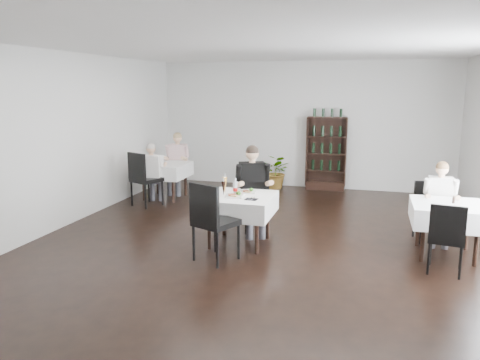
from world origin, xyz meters
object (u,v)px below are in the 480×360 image
Objects in this scene: wine_shelf at (326,154)px; diner_main at (253,183)px; potted_tree at (276,172)px.

wine_shelf is 1.19× the size of diner_main.
wine_shelf reaches higher than diner_main.
wine_shelf is 1.24m from potted_tree.
potted_tree is at bearing -169.42° from wine_shelf.
diner_main is at bearing -102.32° from wine_shelf.
wine_shelf is 3.86m from diner_main.
diner_main reaches higher than potted_tree.
wine_shelf is at bearing 10.58° from potted_tree.
wine_shelf reaches higher than potted_tree.
diner_main is (-0.82, -3.77, 0.01)m from wine_shelf.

